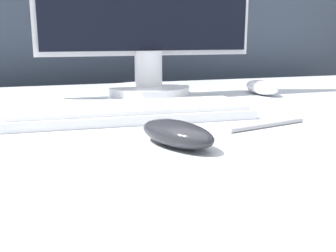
% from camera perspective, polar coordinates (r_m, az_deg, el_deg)
% --- Properties ---
extents(partition_panel, '(5.00, 0.03, 1.23)m').
position_cam_1_polar(partition_panel, '(1.36, -9.22, 3.19)').
color(partition_panel, '#333D4C').
rests_on(partition_panel, ground_plane).
extents(computer_mouse_near, '(0.10, 0.14, 0.03)m').
position_cam_1_polar(computer_mouse_near, '(0.52, 1.26, -1.08)').
color(computer_mouse_near, '#232328').
rests_on(computer_mouse_near, desk).
extents(keyboard, '(0.43, 0.15, 0.02)m').
position_cam_1_polar(keyboard, '(0.69, -5.52, 2.05)').
color(keyboard, silver).
rests_on(keyboard, desk).
extents(computer_mouse_far, '(0.06, 0.13, 0.03)m').
position_cam_1_polar(computer_mouse_far, '(1.00, 13.44, 5.47)').
color(computer_mouse_far, white).
rests_on(computer_mouse_far, desk).
extents(pen, '(0.15, 0.04, 0.01)m').
position_cam_1_polar(pen, '(0.64, 14.28, 0.16)').
color(pen, '#99999E').
rests_on(pen, desk).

